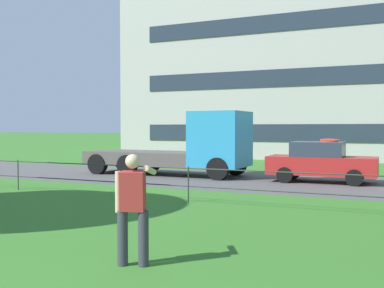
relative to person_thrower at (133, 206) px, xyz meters
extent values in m
cube|color=#565454|center=(-1.84, 11.62, -0.91)|extent=(80.00, 6.73, 0.01)
cylinder|color=#333833|center=(-8.14, 5.83, -0.41)|extent=(0.04, 0.04, 1.00)
cylinder|color=#333833|center=(-1.84, 5.83, -0.41)|extent=(0.04, 0.04, 1.00)
cylinder|color=#333833|center=(-1.84, 5.83, -0.46)|extent=(37.82, 0.03, 0.03)
cylinder|color=#333833|center=(-1.84, 5.83, 0.04)|extent=(37.82, 0.03, 0.03)
cylinder|color=#383842|center=(-0.15, -0.06, -0.49)|extent=(0.16, 0.16, 0.83)
cylinder|color=#383842|center=(0.16, 0.04, -0.49)|extent=(0.16, 0.16, 0.83)
cube|color=#B22D2D|center=(0.01, -0.01, 0.22)|extent=(0.42, 0.36, 0.61)
sphere|color=beige|center=(0.01, -0.01, 0.67)|extent=(0.22, 0.22, 0.22)
cylinder|color=beige|center=(0.10, 0.34, 0.51)|extent=(0.28, 0.62, 0.20)
cylinder|color=beige|center=(-0.21, -0.08, 0.21)|extent=(0.09, 0.09, 0.62)
cylinder|color=red|center=(2.72, 0.94, 0.99)|extent=(0.35, 0.35, 0.05)
cube|color=#2D99D1|center=(-3.45, 12.37, 0.69)|extent=(2.10, 2.30, 2.30)
cube|color=#283342|center=(-2.56, 12.37, 1.03)|extent=(0.12, 1.84, 0.87)
cube|color=#56514C|center=(-7.10, 12.38, -0.18)|extent=(5.20, 2.31, 0.56)
cylinder|color=black|center=(-3.13, 13.43, -0.46)|extent=(0.90, 0.30, 0.90)
cylinder|color=black|center=(-3.14, 11.31, -0.46)|extent=(0.90, 0.30, 0.90)
cylinder|color=black|center=(-7.36, 13.44, -0.46)|extent=(0.90, 0.30, 0.90)
cylinder|color=black|center=(-7.36, 11.32, -0.46)|extent=(0.90, 0.30, 0.90)
cylinder|color=black|center=(-8.92, 13.44, -0.46)|extent=(0.90, 0.30, 0.90)
cylinder|color=black|center=(-8.92, 11.32, -0.46)|extent=(0.90, 0.30, 0.90)
cube|color=red|center=(0.70, 12.33, -0.27)|extent=(4.04, 1.80, 0.68)
cube|color=#2D3847|center=(0.55, 12.33, 0.35)|extent=(1.94, 1.57, 0.56)
cylinder|color=black|center=(1.92, 13.17, -0.61)|extent=(0.61, 0.22, 0.60)
cylinder|color=black|center=(1.96, 11.56, -0.61)|extent=(0.61, 0.22, 0.60)
cylinder|color=black|center=(-0.56, 13.11, -0.61)|extent=(0.61, 0.22, 0.60)
cylinder|color=black|center=(-0.52, 11.49, -0.61)|extent=(0.61, 0.22, 0.60)
cube|color=#B7B2AD|center=(-0.05, 30.79, 6.05)|extent=(31.53, 14.38, 13.93)
cube|color=#283342|center=(-0.05, 23.57, 0.83)|extent=(26.49, 0.06, 1.10)
cube|color=#283342|center=(-0.05, 23.57, 4.31)|extent=(26.49, 0.06, 1.10)
cube|color=#283342|center=(-0.05, 23.57, 7.80)|extent=(26.49, 0.06, 1.10)
camera|label=1|loc=(3.79, -6.06, 1.18)|focal=44.40mm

